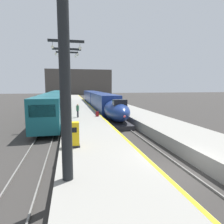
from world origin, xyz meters
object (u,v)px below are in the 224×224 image
(regional_train_adjacent, at_px, (56,102))
(station_column_far, at_px, (67,74))
(station_column_near, at_px, (64,35))
(rolling_suitcase, at_px, (97,114))
(station_column_distant, at_px, (68,74))
(ticket_machine_yellow, at_px, (74,135))
(highspeed_train_main, at_px, (99,101))
(passenger_near_edge, at_px, (78,109))
(station_column_mid, at_px, (67,72))

(regional_train_adjacent, bearing_deg, station_column_far, -71.59)
(station_column_near, relative_size, rolling_suitcase, 9.89)
(station_column_distant, bearing_deg, ticket_machine_yellow, -89.22)
(rolling_suitcase, xyz_separation_m, ticket_machine_yellow, (-3.25, -12.41, 0.44))
(station_column_distant, xyz_separation_m, rolling_suitcase, (3.60, -13.40, -5.79))
(station_column_distant, height_order, rolling_suitcase, station_column_distant)
(highspeed_train_main, bearing_deg, passenger_near_edge, -108.15)
(station_column_near, xyz_separation_m, station_column_distant, (0.00, 30.31, 0.29))
(highspeed_train_main, xyz_separation_m, rolling_suitcase, (-2.30, -14.23, -0.56))
(highspeed_train_main, bearing_deg, regional_train_adjacent, -159.62)
(station_column_distant, bearing_deg, highspeed_train_main, 7.94)
(highspeed_train_main, distance_m, station_column_mid, 17.39)
(station_column_near, relative_size, station_column_distant, 0.95)
(station_column_mid, distance_m, station_column_far, 6.08)
(regional_train_adjacent, relative_size, passenger_near_edge, 21.66)
(station_column_far, height_order, passenger_near_edge, station_column_far)
(highspeed_train_main, distance_m, ticket_machine_yellow, 27.21)
(highspeed_train_main, height_order, station_column_mid, station_column_mid)
(station_column_far, distance_m, ticket_machine_yellow, 17.70)
(station_column_near, xyz_separation_m, station_column_far, (0.00, 21.52, -0.22))
(station_column_near, bearing_deg, passenger_near_edge, 86.08)
(station_column_near, bearing_deg, station_column_mid, 90.00)
(highspeed_train_main, relative_size, rolling_suitcase, 39.69)
(station_column_far, bearing_deg, station_column_near, -90.00)
(highspeed_train_main, relative_size, station_column_near, 4.01)
(station_column_near, relative_size, station_column_mid, 1.07)
(highspeed_train_main, height_order, ticket_machine_yellow, highspeed_train_main)
(highspeed_train_main, relative_size, passenger_near_edge, 23.06)
(station_column_mid, bearing_deg, regional_train_adjacent, 99.83)
(station_column_mid, bearing_deg, station_column_distant, 90.00)
(station_column_near, bearing_deg, rolling_suitcase, 77.97)
(regional_train_adjacent, relative_size, ticket_machine_yellow, 22.87)
(station_column_far, relative_size, station_column_distant, 0.91)
(ticket_machine_yellow, bearing_deg, station_column_distant, 90.78)
(highspeed_train_main, height_order, station_column_near, station_column_near)
(ticket_machine_yellow, bearing_deg, station_column_near, -94.45)
(rolling_suitcase, distance_m, ticket_machine_yellow, 12.84)
(highspeed_train_main, height_order, regional_train_adjacent, regional_train_adjacent)
(station_column_near, bearing_deg, station_column_far, 90.00)
(station_column_mid, relative_size, station_column_far, 0.98)
(regional_train_adjacent, distance_m, station_column_near, 28.61)
(station_column_far, distance_m, rolling_suitcase, 7.88)
(station_column_mid, height_order, station_column_far, station_column_far)
(regional_train_adjacent, xyz_separation_m, ticket_machine_yellow, (2.55, -23.63, -0.34))
(station_column_near, xyz_separation_m, ticket_machine_yellow, (0.35, 4.50, -5.06))
(regional_train_adjacent, xyz_separation_m, station_column_distant, (2.20, 2.19, 5.02))
(rolling_suitcase, height_order, ticket_machine_yellow, ticket_machine_yellow)
(station_column_mid, bearing_deg, rolling_suitcase, 22.26)
(rolling_suitcase, bearing_deg, station_column_mid, -157.74)
(station_column_mid, xyz_separation_m, ticket_machine_yellow, (0.35, -10.93, -4.74))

